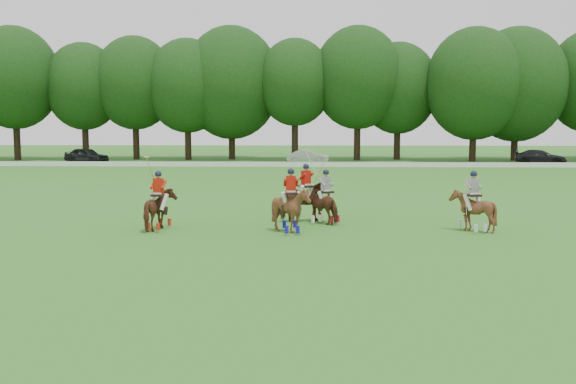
{
  "coord_description": "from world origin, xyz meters",
  "views": [
    {
      "loc": [
        1.66,
        -20.7,
        4.16
      ],
      "look_at": [
        0.78,
        4.2,
        1.4
      ],
      "focal_mm": 40.0,
      "sensor_mm": 36.0,
      "label": 1
    }
  ],
  "objects_px": {
    "polo_stripe_a": "(326,204)",
    "polo_stripe_b": "(473,210)",
    "polo_red_b": "(306,201)",
    "polo_ball": "(294,230)",
    "car_left": "(87,155)",
    "polo_red_c": "(291,209)",
    "polo_red_a": "(159,209)",
    "car_right": "(540,157)",
    "car_mid": "(308,157)"
  },
  "relations": [
    {
      "from": "car_left",
      "to": "polo_red_b",
      "type": "xyz_separation_m",
      "value": [
        22.18,
        -36.98,
        0.11
      ]
    },
    {
      "from": "car_left",
      "to": "polo_red_c",
      "type": "distance_m",
      "value": 45.02
    },
    {
      "from": "polo_red_b",
      "to": "polo_red_c",
      "type": "height_order",
      "value": "polo_red_b"
    },
    {
      "from": "car_right",
      "to": "polo_red_b",
      "type": "bearing_deg",
      "value": 167.33
    },
    {
      "from": "car_mid",
      "to": "polo_ball",
      "type": "height_order",
      "value": "car_mid"
    },
    {
      "from": "polo_red_c",
      "to": "polo_stripe_b",
      "type": "xyz_separation_m",
      "value": [
        6.86,
        0.52,
        -0.05
      ]
    },
    {
      "from": "car_mid",
      "to": "polo_stripe_b",
      "type": "xyz_separation_m",
      "value": [
        6.43,
        -38.96,
        0.16
      ]
    },
    {
      "from": "car_right",
      "to": "polo_stripe_a",
      "type": "distance_m",
      "value": 43.06
    },
    {
      "from": "polo_ball",
      "to": "car_right",
      "type": "bearing_deg",
      "value": 59.64
    },
    {
      "from": "car_left",
      "to": "polo_red_a",
      "type": "xyz_separation_m",
      "value": [
        16.56,
        -39.06,
        0.05
      ]
    },
    {
      "from": "car_left",
      "to": "car_right",
      "type": "relative_size",
      "value": 0.94
    },
    {
      "from": "polo_stripe_a",
      "to": "polo_stripe_b",
      "type": "relative_size",
      "value": 1.19
    },
    {
      "from": "polo_stripe_a",
      "to": "polo_ball",
      "type": "distance_m",
      "value": 2.56
    },
    {
      "from": "car_left",
      "to": "polo_red_b",
      "type": "height_order",
      "value": "polo_red_b"
    },
    {
      "from": "car_mid",
      "to": "polo_red_a",
      "type": "xyz_separation_m",
      "value": [
        -5.51,
        -39.06,
        0.15
      ]
    },
    {
      "from": "polo_stripe_a",
      "to": "polo_stripe_b",
      "type": "height_order",
      "value": "polo_stripe_a"
    },
    {
      "from": "polo_red_a",
      "to": "polo_red_b",
      "type": "xyz_separation_m",
      "value": [
        5.62,
        2.08,
        0.07
      ]
    },
    {
      "from": "polo_red_c",
      "to": "polo_red_a",
      "type": "bearing_deg",
      "value": 175.35
    },
    {
      "from": "car_right",
      "to": "polo_ball",
      "type": "relative_size",
      "value": 53.13
    },
    {
      "from": "car_mid",
      "to": "polo_red_c",
      "type": "distance_m",
      "value": 39.48
    },
    {
      "from": "polo_red_b",
      "to": "polo_stripe_b",
      "type": "distance_m",
      "value": 6.62
    },
    {
      "from": "polo_ball",
      "to": "polo_red_b",
      "type": "bearing_deg",
      "value": 79.28
    },
    {
      "from": "car_left",
      "to": "polo_red_c",
      "type": "relative_size",
      "value": 1.87
    },
    {
      "from": "car_left",
      "to": "car_mid",
      "type": "bearing_deg",
      "value": -70.76
    },
    {
      "from": "car_right",
      "to": "polo_red_a",
      "type": "relative_size",
      "value": 1.7
    },
    {
      "from": "car_mid",
      "to": "polo_red_b",
      "type": "relative_size",
      "value": 1.36
    },
    {
      "from": "car_left",
      "to": "car_mid",
      "type": "xyz_separation_m",
      "value": [
        22.08,
        0.0,
        -0.11
      ]
    },
    {
      "from": "polo_red_c",
      "to": "polo_ball",
      "type": "distance_m",
      "value": 0.87
    },
    {
      "from": "car_left",
      "to": "polo_ball",
      "type": "bearing_deg",
      "value": -131.78
    },
    {
      "from": "car_right",
      "to": "polo_red_a",
      "type": "xyz_separation_m",
      "value": [
        -28.18,
        -39.06,
        0.12
      ]
    },
    {
      "from": "polo_stripe_a",
      "to": "polo_red_c",
      "type": "bearing_deg",
      "value": -120.32
    },
    {
      "from": "car_left",
      "to": "polo_stripe_b",
      "type": "relative_size",
      "value": 1.96
    },
    {
      "from": "car_mid",
      "to": "polo_ball",
      "type": "relative_size",
      "value": 44.66
    },
    {
      "from": "polo_red_a",
      "to": "polo_stripe_a",
      "type": "bearing_deg",
      "value": 16.49
    },
    {
      "from": "polo_stripe_a",
      "to": "polo_ball",
      "type": "height_order",
      "value": "polo_stripe_a"
    },
    {
      "from": "polo_stripe_a",
      "to": "polo_ball",
      "type": "relative_size",
      "value": 30.48
    },
    {
      "from": "car_mid",
      "to": "polo_stripe_a",
      "type": "bearing_deg",
      "value": -176.28
    },
    {
      "from": "car_right",
      "to": "polo_ball",
      "type": "bearing_deg",
      "value": 168.36
    },
    {
      "from": "polo_stripe_a",
      "to": "car_mid",
      "type": "bearing_deg",
      "value": 91.42
    },
    {
      "from": "polo_red_a",
      "to": "polo_red_b",
      "type": "relative_size",
      "value": 0.95
    },
    {
      "from": "polo_red_a",
      "to": "polo_red_b",
      "type": "bearing_deg",
      "value": 20.29
    },
    {
      "from": "polo_red_c",
      "to": "car_right",
      "type": "bearing_deg",
      "value": 59.66
    },
    {
      "from": "polo_stripe_a",
      "to": "car_left",
      "type": "bearing_deg",
      "value": 121.75
    },
    {
      "from": "car_right",
      "to": "polo_red_b",
      "type": "height_order",
      "value": "polo_red_b"
    },
    {
      "from": "car_mid",
      "to": "polo_red_c",
      "type": "xyz_separation_m",
      "value": [
        -0.43,
        -39.47,
        0.22
      ]
    },
    {
      "from": "car_right",
      "to": "polo_red_b",
      "type": "relative_size",
      "value": 1.61
    },
    {
      "from": "polo_red_b",
      "to": "polo_ball",
      "type": "relative_size",
      "value": 32.9
    },
    {
      "from": "car_left",
      "to": "polo_ball",
      "type": "xyz_separation_m",
      "value": [
        21.75,
        -39.27,
        -0.72
      ]
    },
    {
      "from": "polo_stripe_a",
      "to": "polo_stripe_b",
      "type": "xyz_separation_m",
      "value": [
        5.51,
        -1.8,
        0.04
      ]
    },
    {
      "from": "car_left",
      "to": "polo_red_c",
      "type": "height_order",
      "value": "polo_red_c"
    }
  ]
}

